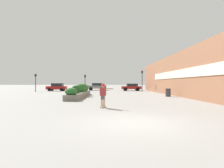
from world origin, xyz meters
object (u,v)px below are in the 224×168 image
at_px(car_center_left, 177,87).
at_px(car_center_right, 97,86).
at_px(car_rightmost, 57,87).
at_px(skateboard, 103,106).
at_px(skateboarder, 103,92).
at_px(traffic_light_right, 142,77).
at_px(traffic_light_left, 85,80).
at_px(car_leftmost, 131,87).
at_px(trash_bin, 168,93).
at_px(traffic_light_far_left, 36,80).

distance_m(car_center_left, car_center_right, 16.72).
bearing_deg(car_center_right, car_rightmost, 112.25).
xyz_separation_m(skateboard, skateboarder, (-0.00, 0.00, 0.90)).
xyz_separation_m(car_rightmost, traffic_light_right, (16.47, -3.37, 1.80)).
height_order(traffic_light_left, traffic_light_right, traffic_light_right).
distance_m(car_leftmost, car_center_right, 7.62).
relative_size(skateboarder, car_center_right, 0.35).
height_order(skateboarder, traffic_light_right, traffic_light_right).
relative_size(car_center_left, traffic_light_left, 1.39).
height_order(skateboarder, traffic_light_left, traffic_light_left).
bearing_deg(skateboarder, car_rightmost, 129.56).
height_order(car_leftmost, car_rightmost, car_rightmost).
relative_size(trash_bin, traffic_light_right, 0.24).
bearing_deg(traffic_light_left, traffic_light_far_left, -179.15).
height_order(trash_bin, car_rightmost, car_rightmost).
distance_m(skateboard, car_center_right, 27.25).
bearing_deg(trash_bin, traffic_light_right, 93.78).
bearing_deg(car_rightmost, traffic_light_left, -118.81).
bearing_deg(car_center_right, skateboard, -175.40).
distance_m(skateboard, car_rightmost, 25.97).
xyz_separation_m(skateboard, car_center_left, (14.30, 24.37, 0.71)).
bearing_deg(car_rightmost, traffic_light_right, -101.55).
relative_size(skateboarder, car_rightmost, 0.38).
height_order(skateboarder, car_rightmost, skateboarder).
xyz_separation_m(skateboard, trash_bin, (7.25, 8.95, 0.39)).
height_order(car_center_right, traffic_light_far_left, traffic_light_far_left).
height_order(car_center_left, traffic_light_left, traffic_light_left).
height_order(traffic_light_left, traffic_light_far_left, traffic_light_far_left).
bearing_deg(car_center_left, traffic_light_left, 101.61).
distance_m(car_center_right, traffic_light_right, 11.01).
bearing_deg(car_center_left, skateboarder, 149.59).
bearing_deg(skateboard, traffic_light_left, 117.71).
bearing_deg(car_leftmost, skateboard, 168.47).
xyz_separation_m(skateboarder, traffic_light_left, (-3.94, 20.63, 1.15)).
height_order(car_leftmost, traffic_light_far_left, traffic_light_far_left).
bearing_deg(car_leftmost, trash_bin, -172.10).
bearing_deg(car_leftmost, car_center_left, -92.47).
bearing_deg(traffic_light_left, skateboard, -79.19).
bearing_deg(car_center_left, car_leftmost, 87.53).
relative_size(car_leftmost, car_rightmost, 1.04).
bearing_deg(traffic_light_far_left, skateboard, -58.03).
distance_m(car_center_left, traffic_light_far_left, 27.41).
bearing_deg(trash_bin, traffic_light_far_left, 150.06).
bearing_deg(skateboard, trash_bin, 67.91).
xyz_separation_m(skateboard, traffic_light_left, (-3.94, 20.63, 2.05)).
distance_m(car_center_left, car_rightmost, 24.30).
xyz_separation_m(traffic_light_left, traffic_light_right, (10.41, -0.03, 0.47)).
xyz_separation_m(skateboarder, car_center_left, (14.30, 24.37, -0.19)).
height_order(skateboarder, traffic_light_far_left, traffic_light_far_left).
distance_m(car_rightmost, traffic_light_far_left, 4.67).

